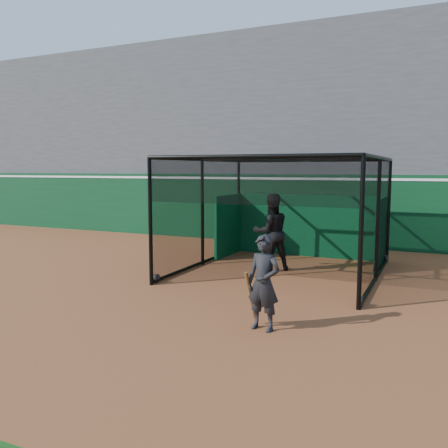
% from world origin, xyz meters
% --- Properties ---
extents(ground, '(120.00, 120.00, 0.00)m').
position_xyz_m(ground, '(0.00, 0.00, 0.00)').
color(ground, brown).
rests_on(ground, ground).
extents(outfield_wall, '(50.00, 0.50, 2.50)m').
position_xyz_m(outfield_wall, '(0.00, 8.50, 1.29)').
color(outfield_wall, '#0A391B').
rests_on(outfield_wall, ground).
extents(grandstand, '(50.00, 7.85, 8.95)m').
position_xyz_m(grandstand, '(0.00, 12.27, 4.48)').
color(grandstand, '#4C4C4F').
rests_on(grandstand, ground).
extents(batting_cage, '(4.80, 5.35, 2.95)m').
position_xyz_m(batting_cage, '(1.12, 3.68, 1.47)').
color(batting_cage, black).
rests_on(batting_cage, ground).
extents(batter, '(1.26, 1.23, 2.05)m').
position_xyz_m(batter, '(0.76, 3.76, 1.02)').
color(batter, black).
rests_on(batter, ground).
extents(on_deck_player, '(0.64, 0.47, 1.61)m').
position_xyz_m(on_deck_player, '(2.19, -0.80, 0.80)').
color(on_deck_player, black).
rests_on(on_deck_player, ground).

